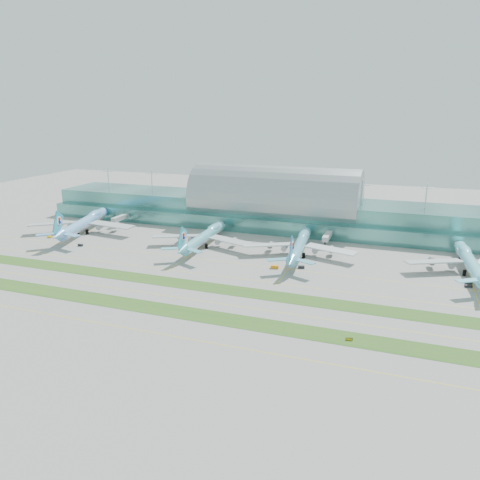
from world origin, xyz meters
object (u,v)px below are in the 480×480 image
at_px(terminal, 275,207).
at_px(taxiway_sign_east, 349,339).
at_px(airliner_a, 84,222).
at_px(airliner_d, 470,262).
at_px(airliner_b, 204,236).
at_px(airliner_c, 300,245).

bearing_deg(terminal, taxiway_sign_east, -65.28).
relative_size(terminal, airliner_a, 4.09).
bearing_deg(taxiway_sign_east, airliner_d, 49.45).
bearing_deg(airliner_d, terminal, 148.30).
relative_size(airliner_b, airliner_d, 0.99).
bearing_deg(airliner_b, airliner_a, 175.57).
bearing_deg(airliner_a, airliner_c, -15.17).
relative_size(airliner_a, taxiway_sign_east, 33.06).
height_order(airliner_c, airliner_d, airliner_c).
xyz_separation_m(airliner_b, airliner_d, (148.70, 0.63, 0.05)).
xyz_separation_m(airliner_c, airliner_d, (89.30, -0.65, -0.04)).
relative_size(airliner_c, airliner_d, 1.01).
bearing_deg(airliner_c, airliner_b, 176.04).
distance_m(terminal, airliner_d, 137.76).
xyz_separation_m(airliner_b, airliner_c, (59.40, 1.28, 0.09)).
bearing_deg(taxiway_sign_east, terminal, 101.67).
bearing_deg(airliner_d, airliner_a, 175.31).
xyz_separation_m(terminal, airliner_c, (32.65, -62.96, -7.84)).
bearing_deg(taxiway_sign_east, airliner_a, 140.00).
distance_m(airliner_b, airliner_c, 59.41).
xyz_separation_m(terminal, airliner_d, (121.94, -63.61, -7.87)).
xyz_separation_m(airliner_a, airliner_d, (239.29, -2.22, -0.80)).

